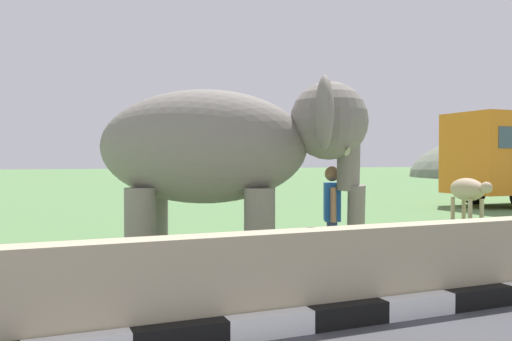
# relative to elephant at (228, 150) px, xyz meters

# --- Properties ---
(barrier_parapet) EXTENTS (28.00, 0.36, 1.00)m
(barrier_parapet) POSITION_rel_elephant_xyz_m (-1.34, -2.44, -1.40)
(barrier_parapet) COLOR tan
(barrier_parapet) RESTS_ON ground_plane
(elephant) EXTENTS (4.02, 3.25, 2.91)m
(elephant) POSITION_rel_elephant_xyz_m (0.00, 0.00, 0.00)
(elephant) COLOR gray
(elephant) RESTS_ON ground_plane
(person_handler) EXTENTS (0.39, 0.62, 1.66)m
(person_handler) POSITION_rel_elephant_xyz_m (1.56, -0.40, -0.98)
(person_handler) COLOR navy
(person_handler) RESTS_ON ground_plane
(cow_mid) EXTENTS (0.90, 1.93, 1.23)m
(cow_mid) POSITION_rel_elephant_xyz_m (8.93, 4.36, -1.03)
(cow_mid) COLOR tan
(cow_mid) RESTS_ON ground_plane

